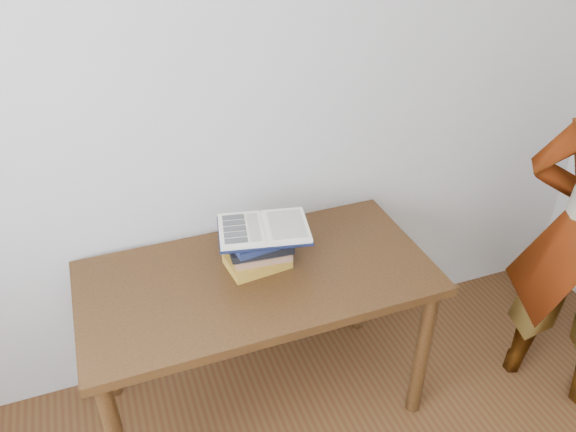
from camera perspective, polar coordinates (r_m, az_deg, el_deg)
name	(u,v)px	position (r m, az deg, el deg)	size (l,w,h in m)	color
desk	(258,294)	(2.20, -3.04, -7.95)	(1.33, 0.67, 0.71)	#482B12
book_stack	(259,248)	(2.15, -3.00, -3.22)	(0.26, 0.20, 0.15)	#B18328
open_book	(264,229)	(2.09, -2.48, -1.32)	(0.38, 0.30, 0.03)	black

